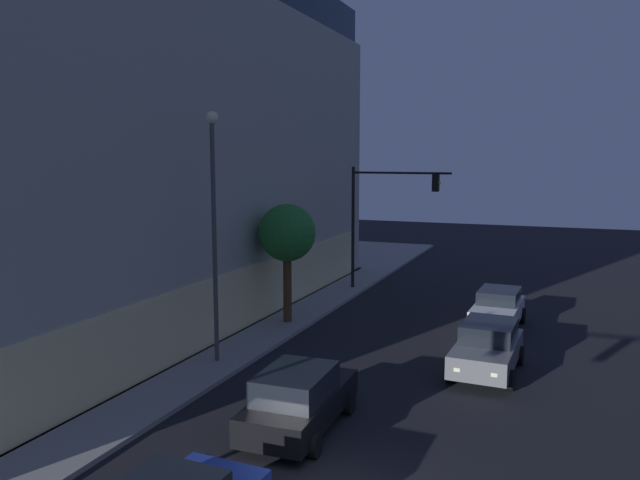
{
  "coord_description": "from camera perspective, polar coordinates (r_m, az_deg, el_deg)",
  "views": [
    {
      "loc": [
        -11.22,
        -4.37,
        7.29
      ],
      "look_at": [
        8.43,
        3.51,
        4.52
      ],
      "focal_mm": 34.6,
      "sensor_mm": 36.0,
      "label": 1
    }
  ],
  "objects": [
    {
      "name": "traffic_light_far_corner",
      "position": [
        33.63,
        5.75,
        3.12
      ],
      "size": [
        0.69,
        5.57,
        6.75
      ],
      "color": "black",
      "rests_on": "sidewalk_corner"
    },
    {
      "name": "car_white",
      "position": [
        28.05,
        16.13,
        -6.08
      ],
      "size": [
        4.33,
        2.19,
        1.66
      ],
      "color": "silver",
      "rests_on": "ground"
    },
    {
      "name": "modern_building",
      "position": [
        33.47,
        -26.77,
        8.22
      ],
      "size": [
        32.54,
        25.27,
        16.51
      ],
      "color": "#4C4C51",
      "rests_on": "ground"
    },
    {
      "name": "street_lamp_sidewalk",
      "position": [
        21.71,
        -9.8,
        2.85
      ],
      "size": [
        0.44,
        0.44,
        8.78
      ],
      "color": "#484848",
      "rests_on": "sidewalk_corner"
    },
    {
      "name": "car_black",
      "position": [
        17.15,
        -1.96,
        -14.5
      ],
      "size": [
        4.58,
        2.21,
        1.75
      ],
      "color": "black",
      "rests_on": "ground"
    },
    {
      "name": "car_grey",
      "position": [
        22.26,
        15.23,
        -9.54
      ],
      "size": [
        4.47,
        2.29,
        1.72
      ],
      "color": "slate",
      "rests_on": "ground"
    },
    {
      "name": "sidewalk_tree",
      "position": [
        26.89,
        -3.07,
        0.55
      ],
      "size": [
        2.52,
        2.52,
        5.23
      ],
      "color": "#4A351E",
      "rests_on": "sidewalk_corner"
    }
  ]
}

